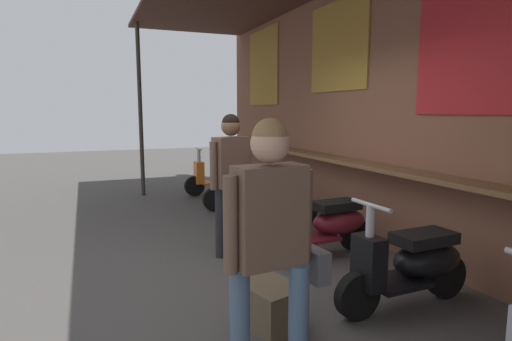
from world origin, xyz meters
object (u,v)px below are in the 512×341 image
scooter_cream (279,202)px  scooter_maroon (327,224)px  shopper_with_handbag (272,232)px  scooter_blue (246,186)px  merchandise_crate (270,305)px  scooter_orange (222,175)px  scooter_black (413,263)px  shopper_passing (231,169)px

scooter_cream → scooter_maroon: size_ratio=1.00×
scooter_cream → shopper_with_handbag: (3.28, -1.61, 0.62)m
scooter_blue → merchandise_crate: size_ratio=2.92×
scooter_orange → scooter_maroon: size_ratio=1.00×
scooter_black → merchandise_crate: (-0.14, -1.29, -0.22)m
scooter_blue → scooter_maroon: 2.66m
scooter_orange → scooter_maroon: bearing=91.3°
scooter_cream → merchandise_crate: scooter_cream is taller
scooter_blue → scooter_black: 4.04m
scooter_blue → shopper_with_handbag: bearing=71.7°
scooter_maroon → shopper_passing: 1.30m
shopper_passing → scooter_cream: bearing=-67.5°
shopper_with_handbag → shopper_passing: bearing=-18.9°
merchandise_crate → scooter_black: bearing=83.6°
shopper_with_handbag → merchandise_crate: (-0.73, 0.32, -0.84)m
scooter_black → shopper_passing: 2.22m
scooter_maroon → scooter_orange: bearing=-94.1°
scooter_black → scooter_cream: bearing=-92.1°
scooter_orange → scooter_black: 5.43m
shopper_passing → merchandise_crate: bearing=154.6°
scooter_maroon → scooter_black: (1.38, 0.00, 0.00)m
scooter_orange → shopper_passing: shopper_passing is taller
scooter_maroon → shopper_passing: size_ratio=0.84×
scooter_maroon → shopper_passing: (-0.48, -1.02, 0.64)m
scooter_blue → shopper_with_handbag: 4.94m
shopper_passing → scooter_orange: bearing=-32.4°
shopper_with_handbag → merchandise_crate: size_ratio=3.46×
scooter_black → scooter_maroon: bearing=-92.1°
scooter_cream → merchandise_crate: (2.54, -1.29, -0.22)m
shopper_passing → merchandise_crate: size_ratio=3.47×
scooter_cream → shopper_with_handbag: shopper_with_handbag is taller
scooter_blue → shopper_passing: (2.18, -1.02, 0.64)m
shopper_with_handbag → merchandise_crate: bearing=-29.0°
scooter_maroon → scooter_black: size_ratio=1.00×
scooter_maroon → merchandise_crate: size_ratio=2.92×
scooter_cream → scooter_maroon: same height
scooter_cream → scooter_blue: bearing=-90.5°
shopper_with_handbag → scooter_cream: bearing=-31.5°
scooter_blue → shopper_passing: size_ratio=0.84×
scooter_orange → scooter_cream: same height
shopper_passing → scooter_blue: bearing=-41.6°
scooter_blue → merchandise_crate: scooter_blue is taller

